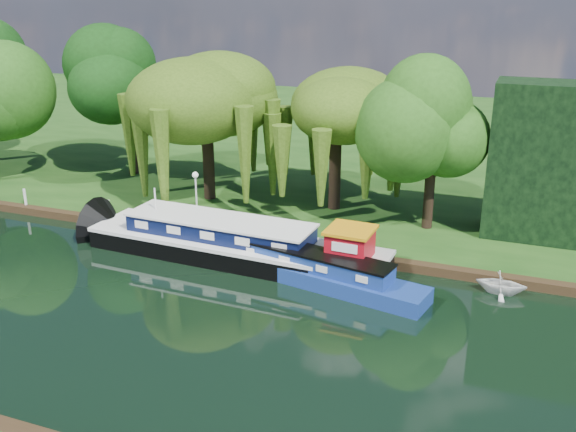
% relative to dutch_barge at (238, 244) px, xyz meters
% --- Properties ---
extents(ground, '(120.00, 120.00, 0.00)m').
position_rel_dutch_barge_xyz_m(ground, '(-4.95, -6.51, -0.81)').
color(ground, black).
extents(far_bank, '(120.00, 52.00, 0.45)m').
position_rel_dutch_barge_xyz_m(far_bank, '(-4.95, 27.49, -0.58)').
color(far_bank, '#173C10').
rests_on(far_bank, ground).
extents(dutch_barge, '(15.53, 4.12, 3.25)m').
position_rel_dutch_barge_xyz_m(dutch_barge, '(0.00, 0.00, 0.00)').
color(dutch_barge, black).
rests_on(dutch_barge, ground).
extents(narrowboat, '(11.30, 4.00, 1.63)m').
position_rel_dutch_barge_xyz_m(narrowboat, '(4.22, -1.15, -0.23)').
color(narrowboat, navy).
rests_on(narrowboat, ground).
extents(white_cruiser, '(2.21, 1.92, 1.14)m').
position_rel_dutch_barge_xyz_m(white_cruiser, '(12.49, 0.71, -0.81)').
color(white_cruiser, silver).
rests_on(white_cruiser, ground).
extents(willow_left, '(6.95, 6.95, 8.33)m').
position_rel_dutch_barge_xyz_m(willow_left, '(-5.24, 7.08, 5.70)').
color(willow_left, black).
rests_on(willow_left, far_bank).
extents(willow_right, '(5.98, 5.98, 7.28)m').
position_rel_dutch_barge_xyz_m(willow_right, '(2.54, 7.99, 4.95)').
color(willow_right, black).
rests_on(willow_right, far_bank).
extents(tree_far_mid, '(5.64, 5.64, 9.23)m').
position_rel_dutch_barge_xyz_m(tree_far_mid, '(-12.87, 10.19, 6.00)').
color(tree_far_mid, black).
rests_on(tree_far_mid, far_bank).
extents(tree_far_right, '(4.83, 4.83, 7.90)m').
position_rel_dutch_barge_xyz_m(tree_far_right, '(8.22, 6.67, 5.09)').
color(tree_far_right, black).
rests_on(tree_far_right, far_bank).
extents(conifer_hedge, '(6.00, 3.00, 8.00)m').
position_rel_dutch_barge_xyz_m(conifer_hedge, '(14.05, 7.49, 3.64)').
color(conifer_hedge, black).
rests_on(conifer_hedge, far_bank).
extents(lamppost, '(0.36, 0.36, 2.56)m').
position_rel_dutch_barge_xyz_m(lamppost, '(-4.45, 3.99, 1.61)').
color(lamppost, silver).
rests_on(lamppost, far_bank).
extents(mooring_posts, '(19.16, 0.16, 1.00)m').
position_rel_dutch_barge_xyz_m(mooring_posts, '(-5.45, 1.89, 0.14)').
color(mooring_posts, silver).
rests_on(mooring_posts, far_bank).
extents(reeds_near, '(33.70, 1.50, 1.10)m').
position_rel_dutch_barge_xyz_m(reeds_near, '(1.92, -14.09, -0.26)').
color(reeds_near, '#1E5316').
rests_on(reeds_near, ground).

